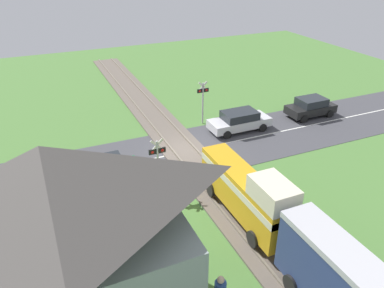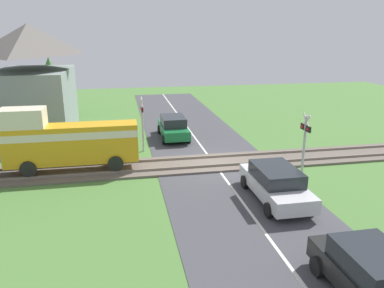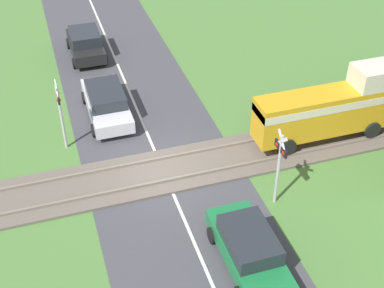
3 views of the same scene
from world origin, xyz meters
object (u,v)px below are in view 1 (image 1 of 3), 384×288
at_px(car_near_crossing, 239,121).
at_px(car_behind_queue, 311,107).
at_px(train, 290,234).
at_px(crossing_signal_east_approach, 158,160).
at_px(car_far_side, 102,171).
at_px(station_building, 63,257).
at_px(crossing_signal_west_approach, 203,97).

relative_size(car_near_crossing, car_behind_queue, 1.16).
bearing_deg(car_near_crossing, train, 68.22).
bearing_deg(car_near_crossing, crossing_signal_east_approach, 32.69).
relative_size(car_far_side, station_building, 0.52).
height_order(car_behind_queue, crossing_signal_east_approach, crossing_signal_east_approach).
height_order(car_near_crossing, crossing_signal_east_approach, crossing_signal_east_approach).
relative_size(train, station_building, 1.64).
xyz_separation_m(car_near_crossing, station_building, (13.18, 11.96, 2.89)).
distance_m(car_behind_queue, crossing_signal_east_approach, 15.20).
distance_m(train, car_far_side, 10.93).
height_order(train, crossing_signal_west_approach, train).
distance_m(crossing_signal_west_approach, crossing_signal_east_approach, 9.39).
bearing_deg(crossing_signal_east_approach, train, 112.64).
distance_m(car_far_side, station_building, 9.92).
bearing_deg(car_near_crossing, car_far_side, 15.44).
xyz_separation_m(car_behind_queue, crossing_signal_west_approach, (8.28, -2.18, 1.31)).
distance_m(train, car_near_crossing, 13.22).
bearing_deg(car_behind_queue, crossing_signal_west_approach, -14.73).
relative_size(car_near_crossing, crossing_signal_east_approach, 1.36).
xyz_separation_m(train, car_near_crossing, (-4.89, -12.24, -1.08)).
bearing_deg(station_building, train, 178.11).
relative_size(train, crossing_signal_east_approach, 3.99).
relative_size(train, crossing_signal_west_approach, 3.99).
bearing_deg(train, station_building, -1.89).
relative_size(crossing_signal_west_approach, station_building, 0.41).
bearing_deg(crossing_signal_east_approach, car_far_side, -40.54).
bearing_deg(crossing_signal_east_approach, station_building, 52.49).
relative_size(car_far_side, car_behind_queue, 1.07).
distance_m(car_near_crossing, crossing_signal_west_approach, 3.18).
bearing_deg(train, car_behind_queue, -132.67).
bearing_deg(train, car_near_crossing, -111.78).
distance_m(train, station_building, 8.49).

